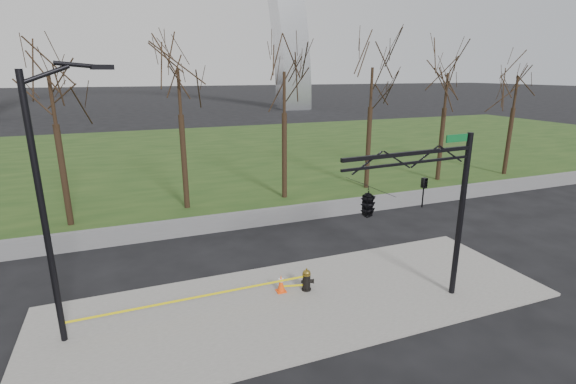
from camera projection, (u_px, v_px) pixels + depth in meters
name	position (u px, v px, depth m)	size (l,w,h in m)	color
ground	(303.00, 303.00, 14.92)	(500.00, 500.00, 0.00)	black
sidewalk	(303.00, 302.00, 14.91)	(18.00, 6.00, 0.10)	slate
grass_strip	(184.00, 154.00, 41.77)	(120.00, 40.00, 0.06)	#1F3B15
guardrail	(243.00, 220.00, 21.96)	(60.00, 0.30, 0.90)	#59595B
tree_row	(237.00, 133.00, 24.74)	(47.75, 4.00, 8.96)	black
fire_hydrant	(307.00, 280.00, 15.51)	(0.54, 0.38, 0.87)	black
traffic_cone	(281.00, 283.00, 15.41)	(0.35, 0.35, 0.67)	#FF4A0D
street_light	(49.00, 193.00, 11.57)	(2.34, 0.81, 8.21)	black
traffic_signal_mast	(388.00, 198.00, 12.99)	(5.09, 2.52, 6.00)	black
caution_tape	(208.00, 296.00, 14.16)	(8.06, 0.33, 0.44)	#DAC80B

